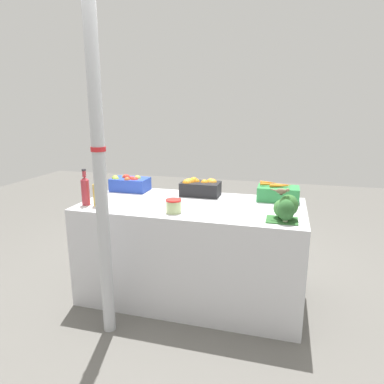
{
  "coord_description": "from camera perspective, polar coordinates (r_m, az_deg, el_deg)",
  "views": [
    {
      "loc": [
        0.72,
        -2.64,
        1.61
      ],
      "look_at": [
        0.0,
        0.0,
        0.94
      ],
      "focal_mm": 32.0,
      "sensor_mm": 36.0,
      "label": 1
    }
  ],
  "objects": [
    {
      "name": "ground_plane",
      "position": [
        3.18,
        -0.0,
        -16.62
      ],
      "size": [
        10.0,
        10.0,
        0.0
      ],
      "primitive_type": "plane",
      "color": "#605E59"
    },
    {
      "name": "market_table",
      "position": [
        2.99,
        -0.0,
        -9.69
      ],
      "size": [
        1.83,
        0.88,
        0.84
      ],
      "primitive_type": "cube",
      "color": "silver",
      "rests_on": "ground_plane"
    },
    {
      "name": "support_pole",
      "position": [
        2.35,
        -15.3,
        6.05
      ],
      "size": [
        0.1,
        0.1,
        2.63
      ],
      "color": "#B7BABF",
      "rests_on": "ground_plane"
    },
    {
      "name": "apple_crate",
      "position": [
        3.34,
        -10.38,
        1.49
      ],
      "size": [
        0.35,
        0.22,
        0.15
      ],
      "color": "#2847B7",
      "rests_on": "market_table"
    },
    {
      "name": "orange_crate",
      "position": [
        3.11,
        1.18,
        0.88
      ],
      "size": [
        0.35,
        0.22,
        0.16
      ],
      "color": "black",
      "rests_on": "market_table"
    },
    {
      "name": "carrot_crate",
      "position": [
        3.02,
        14.12,
        -0.16
      ],
      "size": [
        0.35,
        0.22,
        0.15
      ],
      "color": "#2D8442",
      "rests_on": "market_table"
    },
    {
      "name": "broccoli_pile",
      "position": [
        2.5,
        15.31,
        -2.7
      ],
      "size": [
        0.22,
        0.21,
        0.18
      ],
      "color": "#2D602D",
      "rests_on": "market_table"
    },
    {
      "name": "juice_bottle_ruby",
      "position": [
        2.91,
        -17.35,
        0.32
      ],
      "size": [
        0.07,
        0.07,
        0.3
      ],
      "color": "#B2333D",
      "rests_on": "market_table"
    },
    {
      "name": "juice_bottle_golden",
      "position": [
        2.86,
        -15.59,
        -0.2
      ],
      "size": [
        0.06,
        0.06,
        0.25
      ],
      "color": "gold",
      "rests_on": "market_table"
    },
    {
      "name": "pickle_jar",
      "position": [
        2.6,
        -3.08,
        -2.33
      ],
      "size": [
        0.12,
        0.12,
        0.1
      ],
      "color": "#B2C684",
      "rests_on": "market_table"
    },
    {
      "name": "sparrow_bird",
      "position": [
        2.47,
        14.77,
        0.17
      ],
      "size": [
        0.14,
        0.05,
        0.05
      ],
      "rotation": [
        0.0,
        0.0,
        -0.14
      ],
      "color": "#4C3D2D",
      "rests_on": "broccoli_pile"
    }
  ]
}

